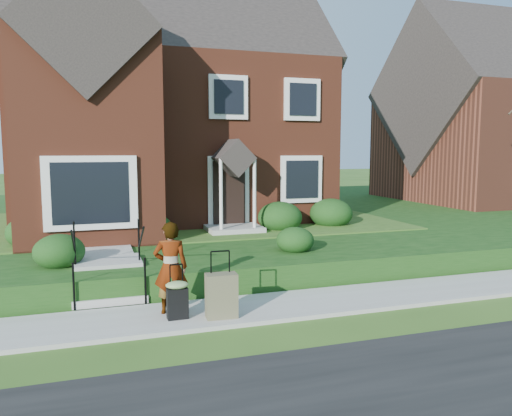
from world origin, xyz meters
name	(u,v)px	position (x,y,z in m)	size (l,w,h in m)	color
ground	(250,311)	(0.00, 0.00, 0.00)	(120.00, 120.00, 0.00)	#2D5119
sidewalk	(250,309)	(0.00, 0.00, 0.04)	(60.00, 1.60, 0.08)	#9E9B93
terrace	(263,215)	(4.00, 10.90, 0.30)	(44.00, 20.00, 0.60)	#13390F
walkway	(105,240)	(-2.50, 5.00, 0.63)	(1.20, 6.00, 0.06)	#9E9B93
main_house	(164,87)	(-0.21, 9.61, 5.26)	(10.40, 10.20, 9.40)	maroon
neighbour_house	(496,104)	(16.00, 11.00, 5.25)	(9.40, 8.00, 9.20)	brown
front_steps	(109,274)	(-2.50, 1.84, 0.47)	(1.40, 2.02, 1.50)	#9E9B93
foundation_shrubs	(221,221)	(0.67, 4.83, 1.04)	(10.16, 4.58, 0.97)	black
woman	(171,268)	(-1.46, 0.15, 0.92)	(0.62, 0.40, 1.69)	#999999
suitcase_black	(177,298)	(-1.40, -0.21, 0.46)	(0.41, 0.34, 0.98)	black
suitcase_olive	(221,295)	(-0.65, -0.39, 0.48)	(0.57, 0.34, 1.19)	brown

